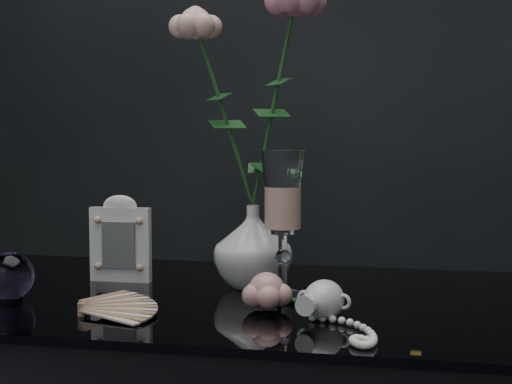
% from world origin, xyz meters
% --- Properties ---
extents(vase, '(0.17, 0.17, 0.13)m').
position_xyz_m(vase, '(0.06, 0.12, 0.83)').
color(vase, silver).
rests_on(vase, table).
extents(wine_glass, '(0.08, 0.08, 0.22)m').
position_xyz_m(wine_glass, '(0.12, 0.05, 0.87)').
color(wine_glass, white).
rests_on(wine_glass, table).
extents(picture_frame, '(0.11, 0.09, 0.15)m').
position_xyz_m(picture_frame, '(-0.16, 0.11, 0.83)').
color(picture_frame, white).
rests_on(picture_frame, table).
extents(paperweight, '(0.09, 0.09, 0.07)m').
position_xyz_m(paperweight, '(-0.27, -0.05, 0.80)').
color(paperweight, '#9B81D2').
rests_on(paperweight, table).
extents(paper_fan, '(0.21, 0.17, 0.02)m').
position_xyz_m(paper_fan, '(-0.12, -0.13, 0.77)').
color(paper_fan, beige).
rests_on(paper_fan, table).
extents(loose_rose, '(0.12, 0.16, 0.05)m').
position_xyz_m(loose_rose, '(0.12, -0.04, 0.79)').
color(loose_rose, '#D9968C').
rests_on(loose_rose, table).
extents(pearl_jar, '(0.22, 0.23, 0.06)m').
position_xyz_m(pearl_jar, '(0.20, -0.07, 0.79)').
color(pearl_jar, silver).
rests_on(pearl_jar, table).
extents(roses, '(0.23, 0.12, 0.41)m').
position_xyz_m(roses, '(0.06, 0.11, 1.09)').
color(roses, '#FAB4A4').
rests_on(roses, vase).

